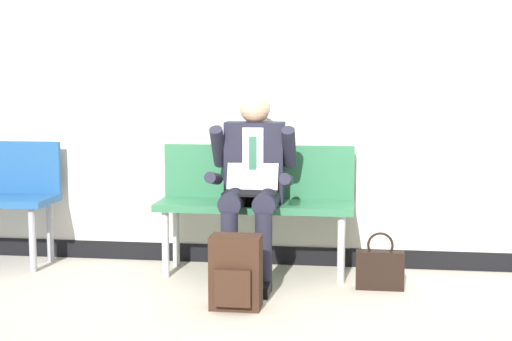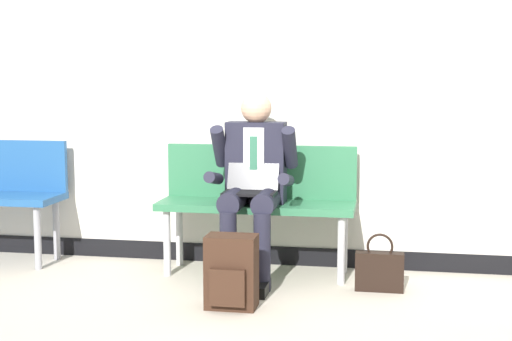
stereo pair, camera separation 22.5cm
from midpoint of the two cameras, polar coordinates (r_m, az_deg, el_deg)
The scene contains 6 objects.
ground_plane at distance 4.76m, azimuth -1.27°, elevation -9.30°, with size 18.00×18.00×0.00m, color #B2A899.
station_wall at distance 5.31m, azimuth -0.05°, elevation 9.40°, with size 5.42×0.14×3.14m.
bench_with_person at distance 5.10m, azimuth -1.25°, elevation -1.96°, with size 1.35×0.42×0.88m.
person_seated at distance 4.89m, azimuth -1.61°, elevation -0.76°, with size 0.57×0.70×1.26m.
backpack at distance 4.36m, azimuth -3.08°, elevation -7.95°, with size 0.30×0.23×0.44m.
handbag at distance 4.80m, azimuth 8.26°, elevation -7.56°, with size 0.31×0.09×0.37m.
Camera 1 is at (0.60, -4.53, 1.34)m, focal length 51.55 mm.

